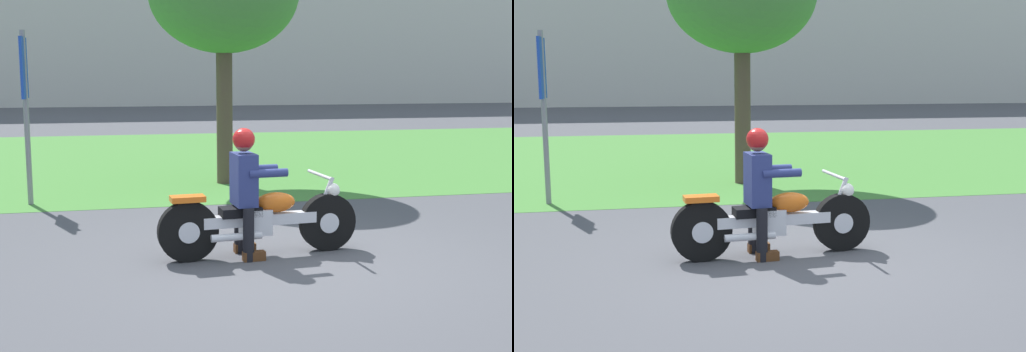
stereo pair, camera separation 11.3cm
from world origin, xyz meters
The scene contains 5 objects.
ground centered at (0.00, 0.00, 0.00)m, with size 120.00×120.00×0.00m, color #4C4C51.
grass_verge centered at (0.00, 9.25, 0.00)m, with size 60.00×12.00×0.01m, color #478438.
motorcycle_lead centered at (-0.32, 0.35, 0.39)m, with size 2.23×0.66×0.88m.
rider_lead centered at (-0.49, 0.34, 0.82)m, with size 0.57×0.49×1.40m.
sign_banner centered at (-3.11, 3.87, 1.72)m, with size 0.08×0.60×2.60m.
Camera 1 is at (-1.86, -6.56, 1.98)m, focal length 46.81 mm.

